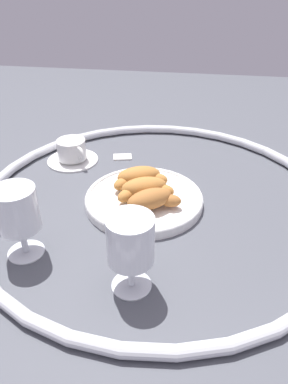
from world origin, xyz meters
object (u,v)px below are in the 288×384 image
(coffee_cup_near, at_px, (72,152))
(sugar_packet, at_px, (122,156))
(pastry_plate, at_px, (144,199))
(juice_glass_left, at_px, (130,243))
(croissant_small, at_px, (144,188))
(croissant_extra, at_px, (150,201))
(croissant_large, at_px, (139,177))
(juice_glass_right, at_px, (17,213))

(coffee_cup_near, xyz_separation_m, sugar_packet, (-0.13, -0.04, -0.02))
(pastry_plate, distance_m, juice_glass_left, 0.26)
(croissant_small, relative_size, sugar_packet, 2.54)
(coffee_cup_near, bearing_deg, juice_glass_left, 119.70)
(croissant_extra, xyz_separation_m, juice_glass_left, (0.00, 0.20, 0.05))
(pastry_plate, distance_m, croissant_large, 0.06)
(coffee_cup_near, bearing_deg, croissant_large, 147.90)
(juice_glass_left, bearing_deg, croissant_small, -86.38)
(croissant_large, relative_size, sugar_packet, 2.52)
(pastry_plate, relative_size, croissant_large, 2.08)
(juice_glass_left, xyz_separation_m, juice_glass_right, (0.21, -0.05, -0.00))
(croissant_extra, distance_m, juice_glass_left, 0.20)
(croissant_extra, bearing_deg, juice_glass_left, 88.71)
(croissant_large, distance_m, coffee_cup_near, 0.24)
(croissant_small, distance_m, juice_glass_right, 0.28)
(croissant_small, height_order, juice_glass_left, juice_glass_left)
(juice_glass_right, distance_m, sugar_packet, 0.43)
(pastry_plate, bearing_deg, sugar_packet, -66.30)
(coffee_cup_near, distance_m, juice_glass_right, 0.37)
(pastry_plate, xyz_separation_m, croissant_large, (0.02, -0.04, 0.03))
(coffee_cup_near, bearing_deg, sugar_packet, -162.63)
(croissant_large, xyz_separation_m, sugar_packet, (0.07, -0.17, -0.04))
(sugar_packet, bearing_deg, juice_glass_left, 90.92)
(croissant_small, xyz_separation_m, juice_glass_left, (-0.02, 0.24, 0.05))
(coffee_cup_near, height_order, juice_glass_left, juice_glass_left)
(croissant_extra, bearing_deg, pastry_plate, -66.80)
(coffee_cup_near, relative_size, juice_glass_right, 0.97)
(croissant_large, height_order, juice_glass_left, juice_glass_left)
(juice_glass_right, height_order, sugar_packet, juice_glass_right)
(sugar_packet, bearing_deg, croissant_extra, 101.09)
(coffee_cup_near, bearing_deg, croissant_extra, 137.77)
(croissant_large, xyz_separation_m, coffee_cup_near, (0.20, -0.13, -0.02))
(croissant_small, xyz_separation_m, coffee_cup_near, (0.22, -0.17, -0.02))
(coffee_cup_near, xyz_separation_m, juice_glass_right, (-0.03, 0.36, 0.07))
(croissant_large, relative_size, coffee_cup_near, 0.93)
(croissant_large, bearing_deg, sugar_packet, -65.99)
(croissant_small, relative_size, juice_glass_left, 0.91)
(croissant_extra, bearing_deg, croissant_small, -66.74)
(croissant_small, relative_size, juice_glass_right, 0.91)
(croissant_large, xyz_separation_m, croissant_extra, (-0.04, 0.09, 0.00))
(croissant_extra, relative_size, coffee_cup_near, 0.88)
(croissant_large, height_order, juice_glass_right, juice_glass_right)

